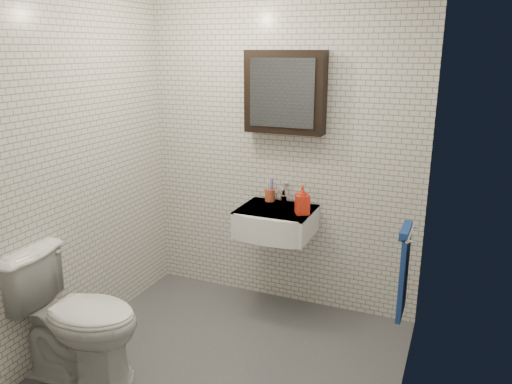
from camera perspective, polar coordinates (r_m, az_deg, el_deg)
ground at (r=3.51m, az=-3.37°, el=-18.80°), size 2.20×2.00×0.01m
room_shell at (r=2.93m, az=-3.84°, el=5.36°), size 2.22×2.02×2.51m
washbasin at (r=3.75m, az=2.10°, el=-3.46°), size 0.55×0.50×0.20m
faucet at (r=3.87m, az=3.16°, el=-0.31°), size 0.06×0.20×0.15m
mirror_cabinet at (r=3.72m, az=3.33°, el=11.30°), size 0.60×0.15×0.60m
towel_rail at (r=3.20m, az=16.58°, el=-8.32°), size 0.09×0.30×0.58m
toothbrush_cup at (r=3.92m, az=1.59°, el=-0.29°), size 0.09×0.09×0.21m
soap_bottle at (r=3.62m, az=5.33°, el=-0.89°), size 0.13×0.13×0.21m
toilet at (r=3.36m, az=-19.92°, el=-13.17°), size 0.86×0.55×0.84m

